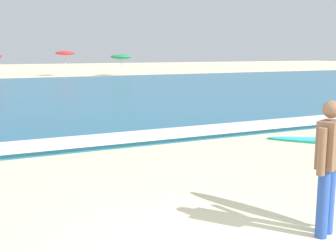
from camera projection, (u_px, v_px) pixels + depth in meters
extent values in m
cube|color=#1E6084|center=(15.00, 95.00, 22.50)|extent=(120.00, 28.00, 0.14)
cube|color=white|center=(82.00, 141.00, 10.60)|extent=(120.00, 1.40, 0.01)
cylinder|color=#284CA3|center=(323.00, 204.00, 5.38)|extent=(0.15, 0.15, 0.88)
cylinder|color=#284CA3|center=(328.00, 200.00, 5.52)|extent=(0.15, 0.15, 0.88)
cube|color=brown|center=(329.00, 145.00, 5.33)|extent=(0.40, 0.33, 0.60)
sphere|color=brown|center=(332.00, 109.00, 5.25)|extent=(0.22, 0.22, 0.22)
cylinder|color=brown|center=(322.00, 152.00, 5.16)|extent=(0.10, 0.10, 0.58)
cylinder|color=brown|center=(336.00, 140.00, 5.54)|extent=(0.32, 0.21, 0.51)
cylinder|color=beige|center=(66.00, 65.00, 41.35)|extent=(0.05, 0.05, 2.10)
ellipsoid|color=red|center=(65.00, 53.00, 41.16)|extent=(1.82, 1.83, 0.47)
cylinder|color=beige|center=(121.00, 67.00, 41.75)|extent=(0.05, 0.05, 1.73)
ellipsoid|color=#23844C|center=(121.00, 57.00, 41.59)|extent=(2.03, 2.04, 0.49)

